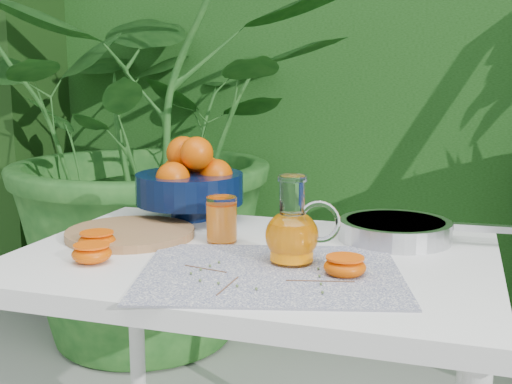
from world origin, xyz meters
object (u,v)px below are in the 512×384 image
(saute_pan, at_px, (397,229))
(fruit_bowl, at_px, (191,181))
(white_table, at_px, (253,290))
(cutting_board, at_px, (130,233))
(juice_pitcher, at_px, (293,233))

(saute_pan, bearing_deg, fruit_bowl, 174.00)
(saute_pan, bearing_deg, white_table, -143.43)
(cutting_board, bearing_deg, white_table, -8.11)
(cutting_board, xyz_separation_m, fruit_bowl, (0.06, 0.22, 0.09))
(white_table, xyz_separation_m, saute_pan, (0.28, 0.21, 0.11))
(cutting_board, relative_size, juice_pitcher, 1.69)
(white_table, bearing_deg, cutting_board, 171.89)
(cutting_board, bearing_deg, fruit_bowl, 74.68)
(juice_pitcher, height_order, saute_pan, juice_pitcher)
(white_table, relative_size, juice_pitcher, 5.66)
(white_table, bearing_deg, juice_pitcher, -26.25)
(cutting_board, relative_size, saute_pan, 0.66)
(juice_pitcher, bearing_deg, white_table, 153.75)
(white_table, xyz_separation_m, juice_pitcher, (0.10, -0.05, 0.15))
(white_table, distance_m, saute_pan, 0.36)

